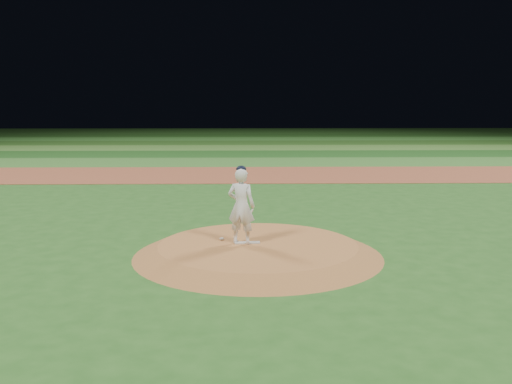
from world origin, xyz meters
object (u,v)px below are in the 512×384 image
at_px(pitchers_mound, 258,250).
at_px(pitcher_on_mound, 241,205).
at_px(pitching_rubber, 247,243).
at_px(rosin_bag, 222,239).

xyz_separation_m(pitchers_mound, pitcher_on_mound, (-0.36, 0.08, 0.98)).
relative_size(pitching_rubber, rosin_bag, 5.32).
xyz_separation_m(pitchers_mound, rosin_bag, (-0.82, 0.40, 0.15)).
bearing_deg(pitcher_on_mound, rosin_bag, 145.09).
relative_size(pitchers_mound, rosin_bag, 51.79).
height_order(pitching_rubber, rosin_bag, rosin_bag).
height_order(pitchers_mound, rosin_bag, rosin_bag).
bearing_deg(rosin_bag, pitching_rubber, -28.49).
bearing_deg(pitcher_on_mound, pitching_rubber, 0.09).
bearing_deg(rosin_bag, pitchers_mound, -25.86).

